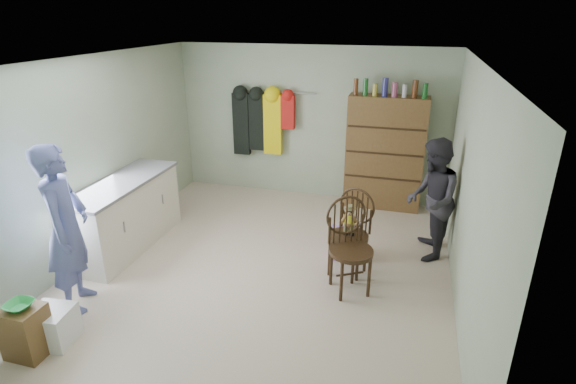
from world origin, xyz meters
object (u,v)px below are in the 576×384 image
(counter, at_px, (125,214))
(dresser, at_px, (385,152))
(chair_far, at_px, (349,242))
(chair_front, at_px, (351,228))

(counter, bearing_deg, dresser, 35.68)
(chair_far, relative_size, dresser, 0.53)
(dresser, bearing_deg, chair_far, -94.12)
(chair_front, bearing_deg, chair_far, -65.43)
(dresser, bearing_deg, chair_front, -95.65)
(chair_front, relative_size, chair_far, 0.96)
(counter, distance_m, chair_front, 2.99)
(dresser, bearing_deg, counter, -144.32)
(chair_far, xyz_separation_m, dresser, (0.18, 2.50, 0.32))
(chair_front, distance_m, chair_far, 0.35)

